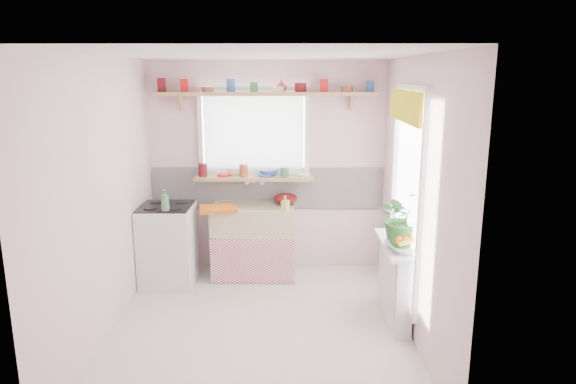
{
  "coord_description": "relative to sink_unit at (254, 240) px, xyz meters",
  "views": [
    {
      "loc": [
        0.31,
        -4.44,
        2.35
      ],
      "look_at": [
        0.26,
        0.55,
        1.19
      ],
      "focal_mm": 32.0,
      "sensor_mm": 36.0,
      "label": 1
    }
  ],
  "objects": [
    {
      "name": "cooker_bottle",
      "position": [
        -0.9,
        -0.46,
        0.6
      ],
      "size": [
        0.12,
        0.12,
        0.24
      ],
      "primitive_type": "imported",
      "rotation": [
        0.0,
        0.0,
        -0.41
      ],
      "color": "#428449",
      "rests_on": "cooker"
    },
    {
      "name": "room",
      "position": [
        0.81,
        -0.43,
        0.94
      ],
      "size": [
        3.2,
        3.2,
        3.2
      ],
      "color": "silver",
      "rests_on": "ground"
    },
    {
      "name": "shelf_vase",
      "position": [
        0.33,
        0.24,
        1.78
      ],
      "size": [
        0.17,
        0.17,
        0.14
      ],
      "primitive_type": "imported",
      "rotation": [
        0.0,
        0.0,
        -0.42
      ],
      "color": "#943A2D",
      "rests_on": "pine_shelf"
    },
    {
      "name": "sill_crockery",
      "position": [
        -0.05,
        0.19,
        0.78
      ],
      "size": [
        1.35,
        0.11,
        0.12
      ],
      "color": "#590F14",
      "rests_on": "windowsill"
    },
    {
      "name": "jade_plant",
      "position": [
        1.48,
        -1.16,
        0.61
      ],
      "size": [
        0.6,
        0.57,
        0.54
      ],
      "primitive_type": "imported",
      "rotation": [
        0.0,
        0.0,
        0.37
      ],
      "color": "#2E6327",
      "rests_on": "radiator_ledge"
    },
    {
      "name": "sill_cup",
      "position": [
        -0.26,
        0.25,
        0.77
      ],
      "size": [
        0.11,
        0.11,
        0.09
      ],
      "primitive_type": "imported",
      "rotation": [
        0.0,
        0.0,
        0.03
      ],
      "color": "beige",
      "rests_on": "windowsill"
    },
    {
      "name": "cooker",
      "position": [
        -0.95,
        -0.24,
        0.03
      ],
      "size": [
        0.58,
        0.58,
        0.93
      ],
      "color": "white",
      "rests_on": "ground"
    },
    {
      "name": "radiator_ledge",
      "position": [
        1.45,
        -1.09,
        -0.03
      ],
      "size": [
        0.22,
        0.95,
        0.78
      ],
      "color": "white",
      "rests_on": "ground"
    },
    {
      "name": "pine_shelf",
      "position": [
        0.15,
        0.18,
        1.69
      ],
      "size": [
        2.52,
        0.24,
        0.04
      ],
      "primitive_type": "cube",
      "color": "tan",
      "rests_on": "room"
    },
    {
      "name": "dish_tray",
      "position": [
        -0.38,
        -0.19,
        0.44
      ],
      "size": [
        0.47,
        0.38,
        0.04
      ],
      "primitive_type": "cube",
      "rotation": [
        0.0,
        0.0,
        0.18
      ],
      "color": "orange",
      "rests_on": "sink_unit"
    },
    {
      "name": "windowsill",
      "position": [
        -0.0,
        0.19,
        0.71
      ],
      "size": [
        1.4,
        0.22,
        0.04
      ],
      "primitive_type": "cube",
      "color": "tan",
      "rests_on": "room"
    },
    {
      "name": "sink_unit",
      "position": [
        0.0,
        0.0,
        0.0
      ],
      "size": [
        0.95,
        0.65,
        1.11
      ],
      "color": "white",
      "rests_on": "ground"
    },
    {
      "name": "soap_bottle_sink",
      "position": [
        0.37,
        -0.19,
        0.5
      ],
      "size": [
        0.1,
        0.1,
        0.17
      ],
      "primitive_type": "imported",
      "rotation": [
        0.0,
        0.0,
        -0.42
      ],
      "color": "#E0CF63",
      "rests_on": "sink_unit"
    },
    {
      "name": "shelf_crockery",
      "position": [
        0.13,
        0.18,
        1.76
      ],
      "size": [
        2.47,
        0.11,
        0.12
      ],
      "color": "#590F14",
      "rests_on": "pine_shelf"
    },
    {
      "name": "fruit_bowl",
      "position": [
        1.47,
        -1.33,
        0.38
      ],
      "size": [
        0.4,
        0.4,
        0.08
      ],
      "primitive_type": "imported",
      "rotation": [
        0.0,
        0.0,
        0.24
      ],
      "color": "silver",
      "rests_on": "radiator_ledge"
    },
    {
      "name": "herb_pot",
      "position": [
        1.48,
        -1.26,
        0.45
      ],
      "size": [
        0.11,
        0.08,
        0.21
      ],
      "primitive_type": "imported",
      "rotation": [
        0.0,
        0.0,
        -0.07
      ],
      "color": "#356C2B",
      "rests_on": "radiator_ledge"
    },
    {
      "name": "fruit",
      "position": [
        1.48,
        -1.33,
        0.45
      ],
      "size": [
        0.2,
        0.14,
        0.1
      ],
      "color": "orange",
      "rests_on": "fruit_bowl"
    },
    {
      "name": "sill_bowl",
      "position": [
        0.17,
        0.25,
        0.76
      ],
      "size": [
        0.23,
        0.23,
        0.07
      ],
      "primitive_type": "imported",
      "rotation": [
        0.0,
        0.0,
        -0.08
      ],
      "color": "#375CB4",
      "rests_on": "windowsill"
    },
    {
      "name": "colander",
      "position": [
        0.37,
        0.1,
        0.48
      ],
      "size": [
        0.37,
        0.37,
        0.13
      ],
      "primitive_type": "ellipsoid",
      "rotation": [
        0.0,
        0.0,
        0.38
      ],
      "color": "#530E0F",
      "rests_on": "sink_unit"
    }
  ]
}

